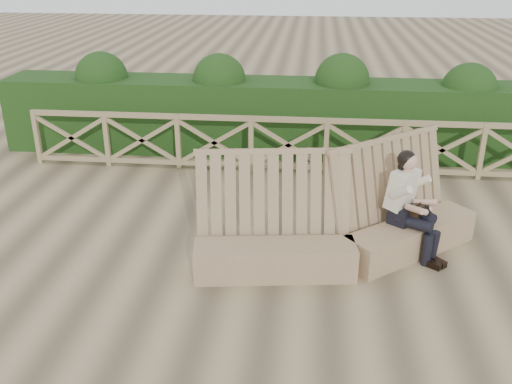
# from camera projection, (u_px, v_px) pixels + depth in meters

# --- Properties ---
(ground) EXTENTS (60.00, 60.00, 0.00)m
(ground) POSITION_uv_depth(u_px,v_px,m) (274.00, 264.00, 7.89)
(ground) COLOR brown
(ground) RESTS_ON ground
(bench) EXTENTS (3.98, 2.26, 1.59)m
(bench) POSITION_uv_depth(u_px,v_px,m) (343.00, 235.00, 7.83)
(bench) COLOR #82664A
(bench) RESTS_ON ground
(woman) EXTENTS (0.91, 0.86, 1.52)m
(woman) POSITION_uv_depth(u_px,v_px,m) (410.00, 201.00, 7.87)
(woman) COLOR black
(woman) RESTS_ON ground
(guardrail) EXTENTS (10.10, 0.09, 1.10)m
(guardrail) POSITION_uv_depth(u_px,v_px,m) (288.00, 145.00, 10.86)
(guardrail) COLOR #8C7751
(guardrail) RESTS_ON ground
(hedge) EXTENTS (12.00, 1.20, 1.50)m
(hedge) POSITION_uv_depth(u_px,v_px,m) (291.00, 117.00, 11.88)
(hedge) COLOR black
(hedge) RESTS_ON ground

